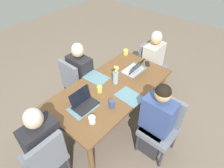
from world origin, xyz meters
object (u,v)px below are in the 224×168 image
object	(u,v)px
coffee_mug_near_right	(112,104)
phone_black	(147,64)
chair_near_left_far	(162,124)
coffee_mug_near_left	(100,89)
chair_head_right_left_near	(150,63)
person_near_left_far	(156,124)
dining_table	(112,91)
laptop_head_left_right_near	(84,103)
laptop_head_right_left_near	(134,69)
person_head_left_right_near	(46,149)
person_far_left_mid	(81,79)
chair_head_left_right_near	(46,157)
person_head_right_left_near	(152,65)
chair_far_left_mid	(76,80)
coffee_mug_centre_left	(92,120)
coffee_mug_centre_right	(126,52)
flower_vase	(116,76)

from	to	relation	value
coffee_mug_near_right	phone_black	bearing A→B (deg)	9.36
chair_near_left_far	coffee_mug_near_left	xyz separation A→B (m)	(-0.26, 0.89, 0.29)
chair_head_right_left_near	person_near_left_far	bearing A→B (deg)	-145.20
dining_table	coffee_mug_near_left	bearing A→B (deg)	162.35
laptop_head_left_right_near	phone_black	bearing A→B (deg)	-4.71
phone_black	laptop_head_right_left_near	bearing A→B (deg)	133.16
person_head_left_right_near	coffee_mug_near_right	world-z (taller)	person_head_left_right_near
person_far_left_mid	laptop_head_right_left_near	bearing A→B (deg)	-55.08
phone_black	chair_head_left_right_near	bearing A→B (deg)	141.61
dining_table	person_head_right_left_near	size ratio (longest dim) A/B	1.57
chair_far_left_mid	chair_near_left_far	xyz separation A→B (m)	(0.14, -1.59, 0.00)
coffee_mug_centre_left	dining_table	bearing A→B (deg)	20.61
person_far_left_mid	coffee_mug_near_left	distance (m)	0.72
laptop_head_left_right_near	coffee_mug_centre_right	world-z (taller)	laptop_head_left_right_near
person_far_left_mid	coffee_mug_near_right	xyz separation A→B (m)	(-0.31, -0.96, 0.27)
person_far_left_mid	flower_vase	size ratio (longest dim) A/B	3.95
person_far_left_mid	laptop_head_left_right_near	xyz separation A→B (m)	(-0.52, -0.66, 0.26)
laptop_head_right_left_near	coffee_mug_centre_left	size ratio (longest dim) A/B	3.60
person_head_right_left_near	laptop_head_left_right_near	bearing A→B (deg)	178.82
chair_near_left_far	phone_black	xyz separation A→B (m)	(0.76, 0.76, 0.25)
person_near_left_far	coffee_mug_near_left	bearing A→B (deg)	102.84
chair_head_right_left_near	dining_table	bearing A→B (deg)	-176.29
chair_head_right_left_near	coffee_mug_centre_right	xyz separation A→B (m)	(-0.37, 0.32, 0.29)
dining_table	coffee_mug_near_left	xyz separation A→B (m)	(-0.19, 0.06, 0.12)
chair_far_left_mid	chair_head_left_right_near	distance (m)	1.42
chair_head_right_left_near	chair_near_left_far	world-z (taller)	same
laptop_head_right_left_near	coffee_mug_near_right	size ratio (longest dim) A/B	2.92
chair_far_left_mid	chair_head_left_right_near	size ratio (longest dim) A/B	1.00
person_head_right_left_near	coffee_mug_near_right	bearing A→B (deg)	-169.75
person_head_left_right_near	coffee_mug_near_left	xyz separation A→B (m)	(0.98, 0.03, 0.26)
dining_table	coffee_mug_centre_left	bearing A→B (deg)	-159.39
person_near_left_far	coffee_mug_centre_right	xyz separation A→B (m)	(0.85, 1.17, 0.26)
chair_far_left_mid	coffee_mug_near_left	bearing A→B (deg)	-100.23
phone_black	person_near_left_far	bearing A→B (deg)	-177.82
chair_head_left_right_near	person_near_left_far	bearing A→B (deg)	-30.52
phone_black	flower_vase	bearing A→B (deg)	135.21
coffee_mug_centre_left	phone_black	size ratio (longest dim) A/B	0.59
chair_head_right_left_near	chair_far_left_mid	size ratio (longest dim) A/B	1.00
coffee_mug_centre_right	coffee_mug_near_left	bearing A→B (deg)	-161.98
person_far_left_mid	laptop_head_right_left_near	xyz separation A→B (m)	(0.50, -0.72, 0.26)
laptop_head_right_left_near	laptop_head_left_right_near	bearing A→B (deg)	176.71
chair_head_left_right_near	coffee_mug_centre_left	distance (m)	0.68
chair_far_left_mid	coffee_mug_near_right	bearing A→B (deg)	-103.19
person_head_right_left_near	person_head_left_right_near	xyz separation A→B (m)	(-2.33, 0.03, 0.00)
person_far_left_mid	flower_vase	bearing A→B (deg)	-81.78
person_head_left_right_near	person_head_right_left_near	bearing A→B (deg)	-0.63
person_head_right_left_near	person_far_left_mid	world-z (taller)	same
chair_far_left_mid	laptop_head_right_left_near	world-z (taller)	laptop_head_right_left_near
coffee_mug_centre_right	chair_near_left_far	bearing A→B (deg)	-122.22
coffee_mug_near_left	chair_near_left_far	bearing A→B (deg)	-73.49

